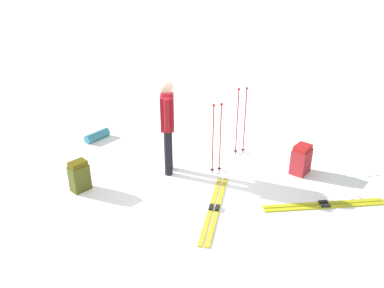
{
  "coord_description": "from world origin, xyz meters",
  "views": [
    {
      "loc": [
        0.19,
        5.91,
        3.65
      ],
      "look_at": [
        0.0,
        0.0,
        0.7
      ],
      "focal_mm": 37.08,
      "sensor_mm": 36.0,
      "label": 1
    }
  ],
  "objects_px": {
    "skier_standing": "(168,123)",
    "backpack_large_dark": "(79,176)",
    "ski_poles_planted_far": "(217,135)",
    "ski_poles_planted_near": "(241,118)",
    "sleeping_mat_rolled": "(97,136)",
    "ski_pair_far": "(214,209)",
    "backpack_bright": "(301,160)",
    "ski_pair_near": "(324,205)"
  },
  "relations": [
    {
      "from": "skier_standing",
      "to": "sleeping_mat_rolled",
      "type": "bearing_deg",
      "value": -41.76
    },
    {
      "from": "backpack_bright",
      "to": "ski_poles_planted_far",
      "type": "relative_size",
      "value": 0.41
    },
    {
      "from": "ski_pair_far",
      "to": "ski_poles_planted_near",
      "type": "height_order",
      "value": "ski_poles_planted_near"
    },
    {
      "from": "skier_standing",
      "to": "ski_pair_far",
      "type": "distance_m",
      "value": 1.68
    },
    {
      "from": "backpack_large_dark",
      "to": "backpack_bright",
      "type": "bearing_deg",
      "value": -173.53
    },
    {
      "from": "backpack_bright",
      "to": "ski_poles_planted_near",
      "type": "distance_m",
      "value": 1.35
    },
    {
      "from": "ski_pair_near",
      "to": "ski_pair_far",
      "type": "xyz_separation_m",
      "value": [
        1.74,
        0.04,
        0.0
      ]
    },
    {
      "from": "backpack_bright",
      "to": "ski_poles_planted_near",
      "type": "height_order",
      "value": "ski_poles_planted_near"
    },
    {
      "from": "ski_pair_near",
      "to": "backpack_bright",
      "type": "relative_size",
      "value": 3.63
    },
    {
      "from": "backpack_large_dark",
      "to": "sleeping_mat_rolled",
      "type": "bearing_deg",
      "value": -87.73
    },
    {
      "from": "ski_poles_planted_near",
      "to": "sleeping_mat_rolled",
      "type": "height_order",
      "value": "ski_poles_planted_near"
    },
    {
      "from": "skier_standing",
      "to": "ski_poles_planted_far",
      "type": "height_order",
      "value": "skier_standing"
    },
    {
      "from": "ski_poles_planted_near",
      "to": "sleeping_mat_rolled",
      "type": "distance_m",
      "value": 3.07
    },
    {
      "from": "ski_pair_near",
      "to": "ski_pair_far",
      "type": "distance_m",
      "value": 1.74
    },
    {
      "from": "ski_pair_far",
      "to": "backpack_bright",
      "type": "bearing_deg",
      "value": -146.93
    },
    {
      "from": "backpack_large_dark",
      "to": "skier_standing",
      "type": "bearing_deg",
      "value": -159.06
    },
    {
      "from": "ski_pair_far",
      "to": "sleeping_mat_rolled",
      "type": "relative_size",
      "value": 3.26
    },
    {
      "from": "skier_standing",
      "to": "backpack_large_dark",
      "type": "relative_size",
      "value": 3.18
    },
    {
      "from": "backpack_large_dark",
      "to": "backpack_bright",
      "type": "relative_size",
      "value": 0.98
    },
    {
      "from": "ski_pair_near",
      "to": "ski_poles_planted_far",
      "type": "relative_size",
      "value": 1.5
    },
    {
      "from": "backpack_bright",
      "to": "skier_standing",
      "type": "bearing_deg",
      "value": -3.09
    },
    {
      "from": "skier_standing",
      "to": "ski_poles_planted_far",
      "type": "relative_size",
      "value": 1.29
    },
    {
      "from": "ski_pair_near",
      "to": "ski_poles_planted_near",
      "type": "bearing_deg",
      "value": -58.91
    },
    {
      "from": "ski_pair_near",
      "to": "backpack_bright",
      "type": "bearing_deg",
      "value": -83.78
    },
    {
      "from": "ski_pair_near",
      "to": "ski_poles_planted_far",
      "type": "distance_m",
      "value": 2.08
    },
    {
      "from": "backpack_large_dark",
      "to": "backpack_bright",
      "type": "xyz_separation_m",
      "value": [
        -3.81,
        -0.43,
        0.0
      ]
    },
    {
      "from": "skier_standing",
      "to": "backpack_bright",
      "type": "xyz_separation_m",
      "value": [
        -2.35,
        0.13,
        -0.69
      ]
    },
    {
      "from": "ski_pair_far",
      "to": "backpack_large_dark",
      "type": "xyz_separation_m",
      "value": [
        2.18,
        -0.63,
        0.25
      ]
    },
    {
      "from": "ski_pair_far",
      "to": "ski_poles_planted_far",
      "type": "xyz_separation_m",
      "value": [
        -0.12,
        -1.13,
        0.72
      ]
    },
    {
      "from": "ski_pair_near",
      "to": "ski_poles_planted_near",
      "type": "relative_size",
      "value": 1.46
    },
    {
      "from": "sleeping_mat_rolled",
      "to": "ski_poles_planted_near",
      "type": "bearing_deg",
      "value": 166.26
    },
    {
      "from": "skier_standing",
      "to": "ski_pair_far",
      "type": "relative_size",
      "value": 0.95
    },
    {
      "from": "backpack_bright",
      "to": "ski_poles_planted_far",
      "type": "height_order",
      "value": "ski_poles_planted_far"
    },
    {
      "from": "skier_standing",
      "to": "ski_pair_near",
      "type": "xyz_separation_m",
      "value": [
        -2.46,
        1.15,
        -0.94
      ]
    },
    {
      "from": "skier_standing",
      "to": "ski_pair_far",
      "type": "height_order",
      "value": "skier_standing"
    },
    {
      "from": "ski_pair_far",
      "to": "backpack_large_dark",
      "type": "height_order",
      "value": "backpack_large_dark"
    },
    {
      "from": "skier_standing",
      "to": "ski_pair_near",
      "type": "bearing_deg",
      "value": 154.98
    },
    {
      "from": "backpack_bright",
      "to": "sleeping_mat_rolled",
      "type": "relative_size",
      "value": 0.99
    },
    {
      "from": "sleeping_mat_rolled",
      "to": "backpack_large_dark",
      "type": "bearing_deg",
      "value": 92.27
    },
    {
      "from": "backpack_large_dark",
      "to": "ski_poles_planted_far",
      "type": "xyz_separation_m",
      "value": [
        -2.3,
        -0.51,
        0.47
      ]
    },
    {
      "from": "backpack_bright",
      "to": "ski_poles_planted_near",
      "type": "relative_size",
      "value": 0.4
    },
    {
      "from": "sleeping_mat_rolled",
      "to": "ski_poles_planted_far",
      "type": "bearing_deg",
      "value": 149.08
    }
  ]
}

